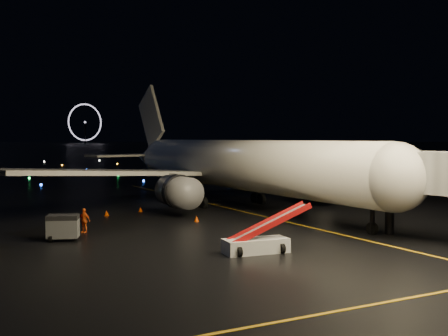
{
  "coord_description": "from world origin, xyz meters",
  "views": [
    {
      "loc": [
        -16.13,
        -28.79,
        7.5
      ],
      "look_at": [
        5.43,
        12.0,
        5.0
      ],
      "focal_mm": 45.0,
      "sensor_mm": 36.0,
      "label": 1
    }
  ],
  "objects_px": {
    "belt_loader": "(256,230)",
    "crew_c": "(84,220)",
    "airliner": "(224,138)",
    "baggage_cart_0": "(63,228)"
  },
  "relations": [
    {
      "from": "belt_loader",
      "to": "crew_c",
      "type": "bearing_deg",
      "value": 128.28
    },
    {
      "from": "crew_c",
      "to": "baggage_cart_0",
      "type": "bearing_deg",
      "value": -77.16
    },
    {
      "from": "crew_c",
      "to": "airliner",
      "type": "bearing_deg",
      "value": 85.07
    },
    {
      "from": "airliner",
      "to": "baggage_cart_0",
      "type": "height_order",
      "value": "airliner"
    },
    {
      "from": "crew_c",
      "to": "belt_loader",
      "type": "bearing_deg",
      "value": -5.36
    },
    {
      "from": "airliner",
      "to": "baggage_cart_0",
      "type": "distance_m",
      "value": 26.16
    },
    {
      "from": "airliner",
      "to": "baggage_cart_0",
      "type": "xyz_separation_m",
      "value": [
        -20.9,
        -14.31,
        -6.57
      ]
    },
    {
      "from": "airliner",
      "to": "belt_loader",
      "type": "bearing_deg",
      "value": -115.63
    },
    {
      "from": "airliner",
      "to": "baggage_cart_0",
      "type": "relative_size",
      "value": 24.09
    },
    {
      "from": "belt_loader",
      "to": "crew_c",
      "type": "distance_m",
      "value": 15.23
    }
  ]
}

